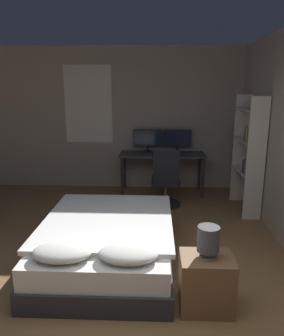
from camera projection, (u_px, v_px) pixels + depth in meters
wall_back at (146, 119)px, 6.31m from camera, size 12.00×0.08×2.70m
bed at (107, 242)px, 3.71m from camera, size 1.46×1.95×0.57m
nightstand at (206, 283)px, 2.95m from camera, size 0.47×0.38×0.51m
bedside_lamp at (208, 239)px, 2.84m from camera, size 0.19×0.19×0.29m
desk at (162, 158)px, 6.10m from camera, size 1.57×0.61×0.76m
monitor_left at (147, 139)px, 6.23m from camera, size 0.54×0.16×0.42m
monitor_right at (177, 139)px, 6.20m from camera, size 0.54×0.16×0.42m
keyboard at (162, 155)px, 5.88m from camera, size 0.36×0.13×0.02m
computer_mouse at (178, 155)px, 5.87m from camera, size 0.07×0.05×0.04m
office_chair at (166, 184)px, 5.45m from camera, size 0.52×0.52×1.00m
bookshelf at (250, 150)px, 5.07m from camera, size 0.27×0.90×1.84m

